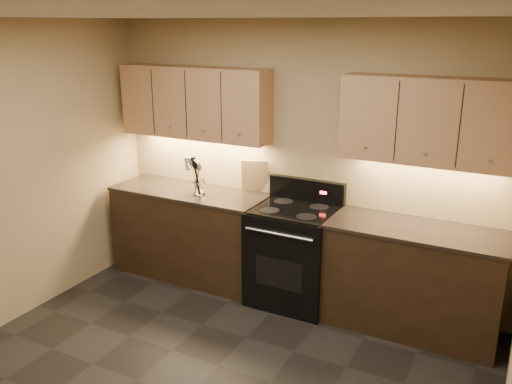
{
  "coord_description": "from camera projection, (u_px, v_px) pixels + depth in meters",
  "views": [
    {
      "loc": [
        1.94,
        -2.63,
        2.56
      ],
      "look_at": [
        -0.2,
        1.45,
        1.11
      ],
      "focal_mm": 38.0,
      "sensor_mm": 36.0,
      "label": 1
    }
  ],
  "objects": [
    {
      "name": "stove",
      "position": [
        294.0,
        254.0,
        5.09
      ],
      "size": [
        0.76,
        0.68,
        1.14
      ],
      "color": "black",
      "rests_on": "ground"
    },
    {
      "name": "black_spoon",
      "position": [
        200.0,
        176.0,
        5.33
      ],
      "size": [
        0.06,
        0.14,
        0.34
      ],
      "primitive_type": null,
      "rotation": [
        0.25,
        -0.01,
        0.03
      ],
      "color": "black",
      "rests_on": "utensil_crock"
    },
    {
      "name": "counter_right",
      "position": [
        413.0,
        279.0,
        4.62
      ],
      "size": [
        1.46,
        0.62,
        0.93
      ],
      "color": "black",
      "rests_on": "ground"
    },
    {
      "name": "wooden_spoon",
      "position": [
        196.0,
        178.0,
        5.33
      ],
      "size": [
        0.11,
        0.08,
        0.3
      ],
      "primitive_type": null,
      "rotation": [
        -0.0,
        0.15,
        0.23
      ],
      "color": "tan",
      "rests_on": "utensil_crock"
    },
    {
      "name": "upper_cab_right",
      "position": [
        431.0,
        121.0,
        4.35
      ],
      "size": [
        1.44,
        0.3,
        0.7
      ],
      "primitive_type": "cube",
      "color": "tan",
      "rests_on": "wall_back"
    },
    {
      "name": "outlet_plate",
      "position": [
        189.0,
        164.0,
        5.77
      ],
      "size": [
        0.08,
        0.01,
        0.12
      ],
      "primitive_type": "cube",
      "color": "#B2B5BA",
      "rests_on": "wall_back"
    },
    {
      "name": "ceiling",
      "position": [
        169.0,
        15.0,
        3.07
      ],
      "size": [
        4.0,
        4.0,
        0.0
      ],
      "primitive_type": "plane",
      "rotation": [
        3.14,
        0.0,
        0.0
      ],
      "color": "silver",
      "rests_on": "wall_back"
    },
    {
      "name": "steel_skimmer",
      "position": [
        201.0,
        177.0,
        5.28
      ],
      "size": [
        0.2,
        0.11,
        0.35
      ],
      "primitive_type": null,
      "rotation": [
        -0.03,
        -0.33,
        -0.05
      ],
      "color": "silver",
      "rests_on": "utensil_crock"
    },
    {
      "name": "counter_left",
      "position": [
        191.0,
        233.0,
        5.63
      ],
      "size": [
        1.62,
        0.62,
        0.93
      ],
      "color": "black",
      "rests_on": "ground"
    },
    {
      "name": "cutting_board",
      "position": [
        255.0,
        176.0,
        5.39
      ],
      "size": [
        0.28,
        0.16,
        0.34
      ],
      "primitive_type": "cube",
      "rotation": [
        0.19,
        0.0,
        0.3
      ],
      "color": "tan",
      "rests_on": "counter_left"
    },
    {
      "name": "wall_back",
      "position": [
        302.0,
        161.0,
        5.15
      ],
      "size": [
        4.0,
        0.04,
        2.6
      ],
      "primitive_type": "cube",
      "color": "tan",
      "rests_on": "ground"
    },
    {
      "name": "upper_cab_left",
      "position": [
        195.0,
        103.0,
        5.36
      ],
      "size": [
        1.6,
        0.3,
        0.7
      ],
      "primitive_type": "cube",
      "color": "tan",
      "rests_on": "wall_back"
    },
    {
      "name": "utensil_crock",
      "position": [
        199.0,
        188.0,
        5.35
      ],
      "size": [
        0.14,
        0.14,
        0.15
      ],
      "color": "white",
      "rests_on": "counter_left"
    },
    {
      "name": "black_turner",
      "position": [
        199.0,
        175.0,
        5.29
      ],
      "size": [
        0.17,
        0.11,
        0.39
      ],
      "primitive_type": null,
      "rotation": [
        -0.09,
        -0.19,
        0.21
      ],
      "color": "black",
      "rests_on": "utensil_crock"
    },
    {
      "name": "steel_spatula",
      "position": [
        201.0,
        174.0,
        5.31
      ],
      "size": [
        0.28,
        0.12,
        0.39
      ],
      "primitive_type": null,
      "rotation": [
        0.22,
        -0.44,
        -0.4
      ],
      "color": "silver",
      "rests_on": "utensil_crock"
    }
  ]
}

